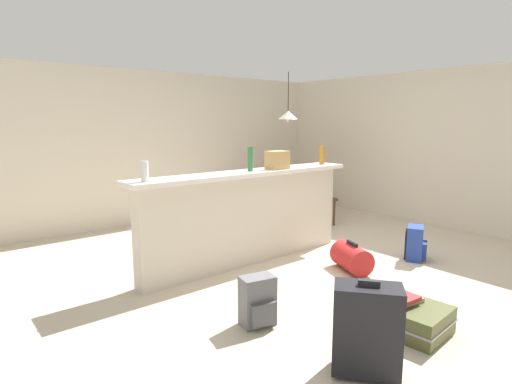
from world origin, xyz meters
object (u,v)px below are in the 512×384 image
bottle_white (145,171)px  pendant_lamp (288,115)px  bottle_green (250,159)px  duffel_bag_red (352,258)px  dining_chair_far_side (274,185)px  dining_chair_near_partition (318,193)px  backpack_blue (416,244)px  book_stack (406,299)px  grocery_bag (277,160)px  suitcase_flat_olive (402,315)px  bottle_amber (322,155)px  suitcase_upright_black (367,329)px  dining_table (294,181)px  backpack_grey (258,302)px

bottle_white → pendant_lamp: (3.28, 1.46, 0.58)m
bottle_green → duffel_bag_red: bottle_green is taller
bottle_green → dining_chair_far_side: bottle_green is taller
duffel_bag_red → dining_chair_near_partition: bearing=52.5°
backpack_blue → bottle_green: bearing=143.6°
book_stack → backpack_blue: bearing=27.5°
grocery_bag → dining_chair_near_partition: (1.67, 0.84, -0.70)m
grocery_bag → bottle_white: bearing=179.7°
grocery_bag → duffel_bag_red: bearing=-70.3°
suitcase_flat_olive → bottle_amber: bearing=58.0°
suitcase_flat_olive → book_stack: 0.15m
bottle_amber → pendant_lamp: size_ratio=0.31×
pendant_lamp → suitcase_upright_black: (-2.77, -3.67, -1.46)m
bottle_white → suitcase_upright_black: size_ratio=0.30×
book_stack → duffel_bag_red: bearing=56.6°
dining_table → duffel_bag_red: 2.72m
bottle_amber → duffel_bag_red: 1.54m
grocery_bag → backpack_grey: (-1.31, -1.22, -1.02)m
book_stack → grocery_bag: bearing=78.5°
pendant_lamp → backpack_grey: 4.24m
grocery_bag → dining_chair_far_side: 2.72m
bottle_green → duffel_bag_red: 1.62m
duffel_bag_red → dining_table: bearing=59.8°
bottle_white → bottle_green: bearing=1.0°
bottle_amber → backpack_grey: bearing=-149.8°
suitcase_upright_black → book_stack: (0.78, 0.18, -0.08)m
duffel_bag_red → suitcase_flat_olive: bearing=-124.4°
dining_chair_near_partition → suitcase_flat_olive: dining_chair_near_partition is taller
backpack_grey → bottle_amber: bearing=30.2°
dining_table → bottle_green: bearing=-146.5°
dining_chair_far_side → book_stack: dining_chair_far_side is taller
bottle_white → dining_chair_near_partition: bottle_white is taller
pendant_lamp → suitcase_flat_olive: bearing=-119.9°
bottle_amber → suitcase_flat_olive: 2.67m
suitcase_flat_olive → duffel_bag_red: duffel_bag_red is taller
suitcase_flat_olive → backpack_blue: backpack_blue is taller
dining_chair_far_side → backpack_grey: size_ratio=2.21×
bottle_amber → suitcase_upright_black: bearing=-132.4°
suitcase_flat_olive → pendant_lamp: bearing=60.1°
suitcase_upright_black → duffel_bag_red: (1.52, 1.30, -0.18)m
bottle_green → bottle_amber: size_ratio=1.12×
bottle_white → book_stack: bearing=-57.6°
dining_chair_near_partition → suitcase_flat_olive: 3.56m
book_stack → bottle_green: bearing=89.5°
suitcase_upright_black → book_stack: 0.81m
grocery_bag → suitcase_upright_black: bearing=-118.5°
suitcase_flat_olive → duffel_bag_red: size_ratio=1.53×
dining_chair_near_partition → duffel_bag_red: 2.23m
bottle_green → pendant_lamp: bearing=36.1°
bottle_white → dining_table: bearing=22.4°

